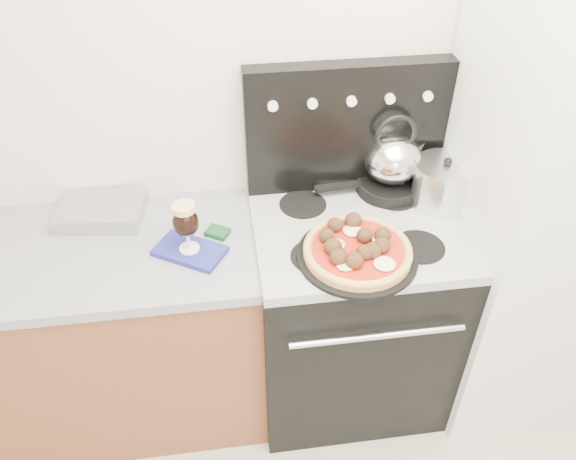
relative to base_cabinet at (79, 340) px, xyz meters
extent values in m
cube|color=silver|center=(1.02, 0.30, 0.82)|extent=(3.50, 0.01, 2.50)
cube|color=brown|center=(0.00, 0.00, 0.00)|extent=(1.45, 0.60, 0.86)
cube|color=gray|center=(0.00, 0.00, 0.45)|extent=(1.48, 0.63, 0.04)
cube|color=black|center=(1.10, -0.02, 0.01)|extent=(0.76, 0.65, 0.88)
cube|color=#ADADB2|center=(1.10, -0.02, 0.47)|extent=(0.76, 0.65, 0.04)
cube|color=black|center=(1.10, 0.25, 0.74)|extent=(0.76, 0.08, 0.50)
cube|color=silver|center=(1.80, -0.05, 0.52)|extent=(0.64, 0.68, 1.90)
cube|color=silver|center=(0.17, 0.18, 0.50)|extent=(0.33, 0.26, 0.06)
cube|color=navy|center=(0.50, -0.07, 0.48)|extent=(0.27, 0.24, 0.02)
cylinder|color=black|center=(1.06, -0.20, 0.50)|extent=(0.45, 0.45, 0.01)
cylinder|color=black|center=(1.27, 0.17, 0.51)|extent=(0.27, 0.27, 0.05)
cylinder|color=silver|center=(1.45, 0.07, 0.57)|extent=(0.28, 0.28, 0.16)
camera|label=1|loc=(0.63, -1.57, 1.76)|focal=35.00mm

